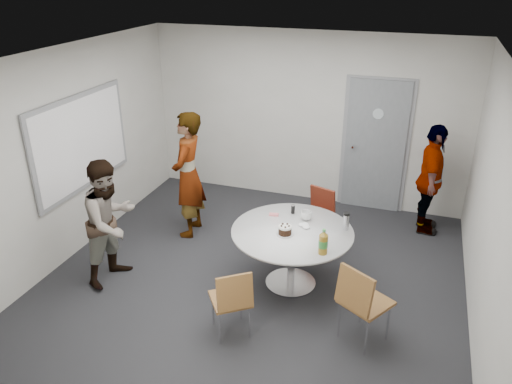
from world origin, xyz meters
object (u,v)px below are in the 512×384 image
(chair_near_right, at_px, (361,298))
(person_left, at_px, (110,222))
(door, at_px, (375,146))
(person_main, at_px, (188,175))
(chair_far, at_px, (318,211))
(table, at_px, (294,238))
(person_right, at_px, (430,180))
(whiteboard, at_px, (82,142))
(chair_near_left, at_px, (232,298))

(chair_near_right, distance_m, person_left, 3.03)
(door, relative_size, person_main, 1.18)
(chair_far, bearing_deg, table, 105.00)
(chair_near_right, xyz_separation_m, person_left, (-3.01, 0.23, 0.23))
(person_right, bearing_deg, whiteboard, 109.09)
(door, bearing_deg, chair_near_right, -85.11)
(chair_near_right, bearing_deg, chair_far, 145.63)
(whiteboard, height_order, chair_near_right, whiteboard)
(person_right, bearing_deg, person_main, 107.04)
(person_left, bearing_deg, person_main, -4.40)
(door, distance_m, person_main, 2.89)
(door, bearing_deg, person_main, -144.61)
(door, bearing_deg, chair_far, -111.39)
(chair_far, distance_m, person_main, 1.87)
(door, height_order, chair_far, door)
(chair_far, height_order, person_right, person_right)
(chair_near_right, relative_size, person_main, 0.51)
(whiteboard, xyz_separation_m, chair_near_left, (2.59, -1.28, -0.96))
(person_right, bearing_deg, door, 55.42)
(door, distance_m, table, 2.57)
(door, relative_size, table, 1.48)
(door, height_order, chair_near_left, door)
(door, distance_m, chair_near_right, 3.28)
(door, relative_size, person_right, 1.32)
(whiteboard, xyz_separation_m, person_main, (1.21, 0.61, -0.55))
(chair_far, bearing_deg, person_main, 27.19)
(chair_far, relative_size, person_main, 0.46)
(whiteboard, bearing_deg, chair_near_right, -14.00)
(person_right, bearing_deg, chair_far, 119.33)
(whiteboard, xyz_separation_m, person_left, (0.82, -0.73, -0.67))
(chair_near_right, bearing_deg, whiteboard, -162.60)
(person_main, bearing_deg, person_right, 102.55)
(door, height_order, person_right, door)
(table, relative_size, person_right, 0.89)
(door, xyz_separation_m, table, (-0.62, -2.46, -0.38))
(whiteboard, xyz_separation_m, chair_far, (3.01, 0.88, -0.95))
(chair_near_left, distance_m, person_right, 3.55)
(table, distance_m, chair_near_right, 1.19)
(chair_far, bearing_deg, door, -92.70)
(chair_near_right, distance_m, chair_far, 2.01)
(chair_near_left, relative_size, person_main, 0.45)
(table, bearing_deg, person_main, 155.58)
(table, height_order, chair_near_left, table)
(person_main, bearing_deg, whiteboard, -70.23)
(table, relative_size, chair_near_right, 1.57)
(person_main, bearing_deg, table, 58.54)
(door, xyz_separation_m, whiteboard, (-3.56, -2.28, 0.42))
(person_right, bearing_deg, table, 140.18)
(table, height_order, person_left, person_left)
(table, bearing_deg, person_left, -165.48)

